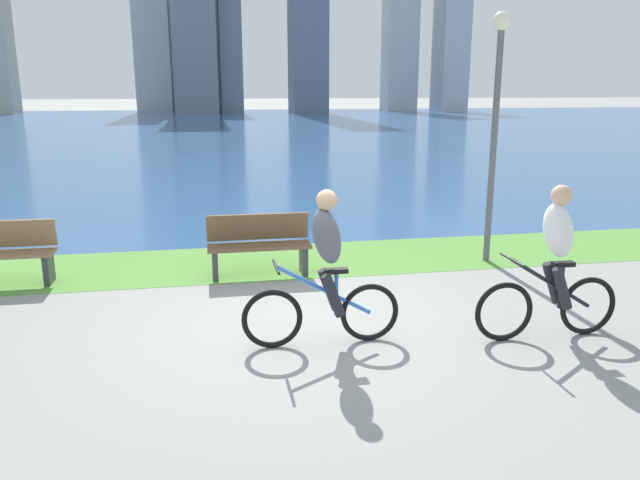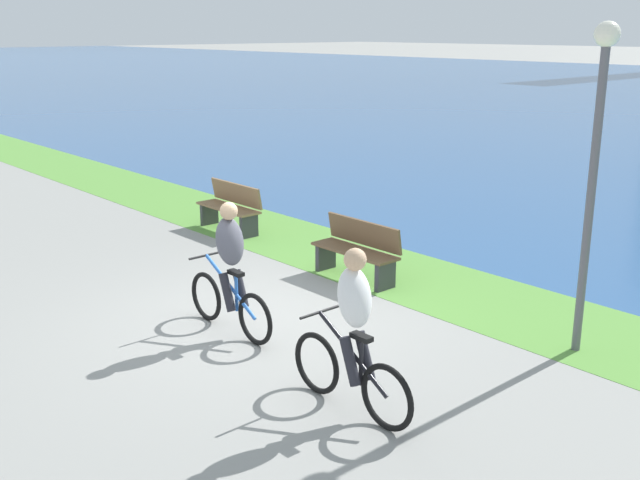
# 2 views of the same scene
# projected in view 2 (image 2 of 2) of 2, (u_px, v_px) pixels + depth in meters

# --- Properties ---
(ground_plane) EXTENTS (300.00, 300.00, 0.00)m
(ground_plane) POSITION_uv_depth(u_px,v_px,m) (260.00, 321.00, 9.82)
(ground_plane) COLOR gray
(grass_strip_bayside) EXTENTS (120.00, 2.07, 0.01)m
(grass_strip_bayside) POSITION_uv_depth(u_px,v_px,m) (406.00, 275.00, 11.64)
(grass_strip_bayside) COLOR #59933D
(grass_strip_bayside) RESTS_ON ground
(cyclist_lead) EXTENTS (1.71, 0.52, 1.69)m
(cyclist_lead) POSITION_uv_depth(u_px,v_px,m) (230.00, 269.00, 9.23)
(cyclist_lead) COLOR black
(cyclist_lead) RESTS_ON ground
(cyclist_trailing) EXTENTS (1.68, 0.52, 1.71)m
(cyclist_trailing) POSITION_uv_depth(u_px,v_px,m) (353.00, 333.00, 7.28)
(cyclist_trailing) COLOR black
(cyclist_trailing) RESTS_ON ground
(bench_near_path) EXTENTS (1.50, 0.47, 0.90)m
(bench_near_path) POSITION_uv_depth(u_px,v_px,m) (357.00, 250.00, 11.38)
(bench_near_path) COLOR brown
(bench_near_path) RESTS_ON ground
(bench_far_along_path) EXTENTS (1.50, 0.47, 0.90)m
(bench_far_along_path) POSITION_uv_depth(u_px,v_px,m) (231.00, 207.00, 14.10)
(bench_far_along_path) COLOR olive
(bench_far_along_path) RESTS_ON ground
(lamppost_tall) EXTENTS (0.28, 0.28, 3.78)m
(lamppost_tall) POSITION_uv_depth(u_px,v_px,m) (596.00, 142.00, 8.27)
(lamppost_tall) COLOR #595960
(lamppost_tall) RESTS_ON ground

